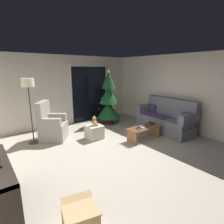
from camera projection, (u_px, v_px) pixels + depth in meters
The scene contains 19 objects.
ground_plane at pixel (116, 153), 4.41m from camera, with size 7.00×7.00×0.00m, color #9E9384.
wall_back at pixel (63, 91), 6.48m from camera, with size 5.72×0.12×2.50m, color beige.
wall_right at pixel (185, 93), 5.81m from camera, with size 0.12×6.00×2.50m, color beige.
patio_door_frame at pixel (90, 93), 7.07m from camera, with size 1.60×0.02×2.20m, color silver.
patio_door_glass at pixel (90, 94), 7.07m from camera, with size 1.50×0.02×2.10m, color black.
couch at pixel (166, 119), 5.91m from camera, with size 0.90×1.99×1.08m.
coffee_table at pixel (144, 131), 5.25m from camera, with size 1.10×0.40×0.37m.
remote_silver at pixel (142, 126), 5.27m from camera, with size 0.04×0.16×0.02m, color #ADADB2.
remote_white at pixel (143, 128), 5.10m from camera, with size 0.04×0.16×0.02m, color silver.
remote_graphite at pixel (139, 129), 4.99m from camera, with size 0.04×0.16×0.02m, color #333338.
remote_black at pixel (138, 128), 5.10m from camera, with size 0.04×0.16×0.02m, color black.
book_stack at pixel (150, 123), 5.42m from camera, with size 0.25×0.20×0.07m.
cell_phone at pixel (151, 122), 5.39m from camera, with size 0.07×0.14×0.01m, color black.
christmas_tree at pixel (109, 100), 6.66m from camera, with size 0.89×0.89×2.00m.
armchair at pixel (52, 126), 5.19m from camera, with size 0.96×0.96×1.13m.
floor_lamp at pixel (28, 89), 4.68m from camera, with size 0.32×0.32×1.78m.
ottoman at pixel (94, 132), 5.31m from camera, with size 0.44×0.44×0.40m, color beige.
teddy_bear_honey at pixel (94, 122), 5.23m from camera, with size 0.22×0.21×0.29m.
cardboard_box_open_near_shelf at pixel (81, 219), 2.27m from camera, with size 0.52×0.57×0.37m.
Camera 1 is at (-2.55, -3.15, 2.01)m, focal length 28.78 mm.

